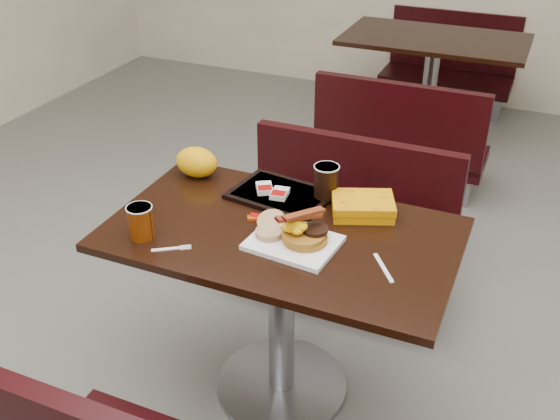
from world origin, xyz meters
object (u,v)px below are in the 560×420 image
at_px(fork, 166,249).
at_px(clamshell, 363,206).
at_px(bench_far_n, 448,64).
at_px(platter, 293,243).
at_px(pancake_stack, 305,237).
at_px(coffee_cup_far, 326,181).
at_px(paper_bag, 197,162).
at_px(bench_far_s, 404,131).
at_px(hashbrown_sleeve_right, 280,194).
at_px(coffee_cup_near, 141,222).
at_px(hashbrown_sleeve_left, 264,188).
at_px(table_far, 429,91).
at_px(knife, 383,268).
at_px(tray, 281,195).
at_px(bench_near_n, 341,227).
at_px(table_near, 282,315).

bearing_deg(fork, clamshell, 9.21).
height_order(bench_far_n, platter, platter).
bearing_deg(pancake_stack, clamshell, 66.99).
bearing_deg(bench_far_n, coffee_cup_far, -88.77).
height_order(fork, paper_bag, paper_bag).
xyz_separation_m(bench_far_s, hashbrown_sleeve_right, (-0.09, -1.71, 0.42)).
relative_size(coffee_cup_near, hashbrown_sleeve_right, 1.48).
distance_m(hashbrown_sleeve_left, clamshell, 0.38).
bearing_deg(hashbrown_sleeve_left, table_far, 55.48).
height_order(knife, tray, tray).
bearing_deg(paper_bag, bench_far_s, 74.11).
xyz_separation_m(bench_near_n, coffee_cup_far, (0.07, -0.44, 0.47)).
relative_size(bench_far_s, paper_bag, 5.83).
bearing_deg(bench_far_n, hashbrown_sleeve_left, -92.98).
bearing_deg(hashbrown_sleeve_left, platter, -80.73).
xyz_separation_m(coffee_cup_near, tray, (0.32, 0.44, -0.05)).
bearing_deg(table_near, hashbrown_sleeve_left, 127.47).
height_order(bench_far_s, coffee_cup_far, coffee_cup_far).
relative_size(platter, coffee_cup_near, 2.46).
relative_size(hashbrown_sleeve_left, hashbrown_sleeve_right, 1.00).
bearing_deg(fork, bench_far_n, 52.02).
bearing_deg(pancake_stack, coffee_cup_far, 97.39).
xyz_separation_m(bench_far_n, hashbrown_sleeve_left, (-0.16, -3.09, 0.42)).
distance_m(table_far, fork, 2.90).
height_order(knife, hashbrown_sleeve_right, hashbrown_sleeve_right).
distance_m(platter, hashbrown_sleeve_right, 0.31).
height_order(tray, clamshell, clamshell).
height_order(bench_far_n, knife, knife).
distance_m(fork, hashbrown_sleeve_left, 0.49).
xyz_separation_m(knife, hashbrown_sleeve_left, (-0.54, 0.29, 0.03)).
bearing_deg(platter, pancake_stack, 29.00).
bearing_deg(bench_far_n, hashbrown_sleeve_right, -91.68).
xyz_separation_m(coffee_cup_far, clamshell, (0.16, -0.04, -0.05)).
relative_size(platter, pancake_stack, 1.90).
distance_m(pancake_stack, knife, 0.28).
bearing_deg(platter, coffee_cup_near, -157.14).
height_order(pancake_stack, hashbrown_sleeve_left, pancake_stack).
bearing_deg(clamshell, tray, 159.04).
xyz_separation_m(table_far, coffee_cup_far, (0.07, -2.34, 0.45)).
relative_size(fork, hashbrown_sleeve_left, 1.65).
distance_m(table_near, tray, 0.45).
bearing_deg(pancake_stack, fork, -153.24).
relative_size(bench_far_s, pancake_stack, 6.64).
distance_m(bench_near_n, coffee_cup_near, 1.11).
bearing_deg(clamshell, bench_far_s, 75.88).
bearing_deg(coffee_cup_far, tray, -164.04).
height_order(coffee_cup_near, hashbrown_sleeve_right, coffee_cup_near).
xyz_separation_m(table_far, hashbrown_sleeve_left, (-0.16, -2.39, 0.40)).
bearing_deg(paper_bag, knife, -20.77).
xyz_separation_m(knife, paper_bag, (-0.85, 0.32, 0.06)).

